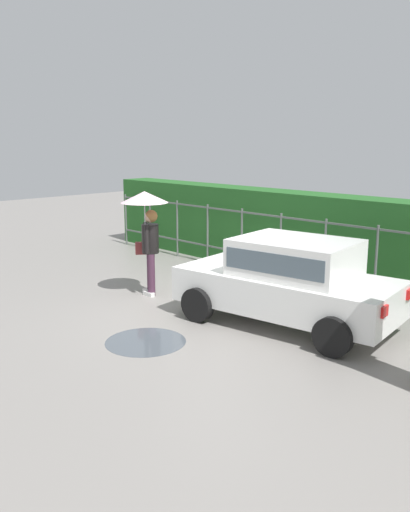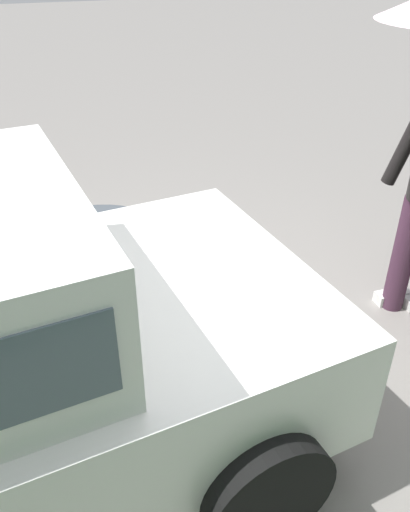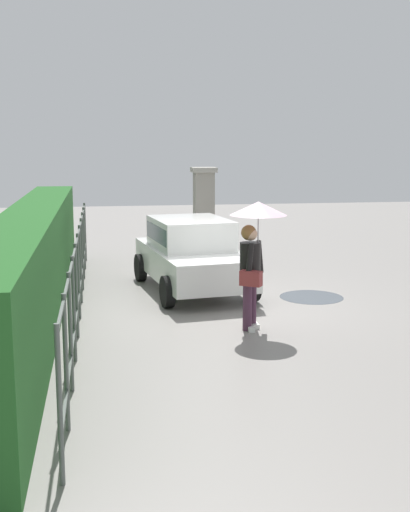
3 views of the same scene
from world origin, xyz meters
The scene contains 7 objects.
ground_plane centered at (0.00, 0.00, 0.00)m, with size 40.00×40.00×0.00m, color gray.
car centered at (1.52, 0.29, 0.80)m, with size 3.91×2.27×1.48m.
pedestrian centered at (-1.53, -0.32, 1.54)m, with size 0.92×0.92×2.10m.
gate_pillar centered at (4.42, -0.42, 1.24)m, with size 0.60×0.60×2.42m.
fence_section centered at (-0.42, 2.53, 0.82)m, with size 11.55×0.05×1.50m.
hedge_row centered at (-0.42, 3.28, 0.95)m, with size 12.50×0.90×1.90m, color #235B23.
puddle_near centered at (0.47, -1.97, 0.00)m, with size 1.26×1.26×0.00m, color #4C545B.
Camera 3 is at (-11.80, 2.13, 3.05)m, focal length 46.31 mm.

